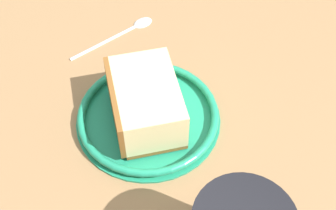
{
  "coord_description": "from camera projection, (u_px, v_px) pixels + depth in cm",
  "views": [
    {
      "loc": [
        20.78,
        -22.36,
        44.31
      ],
      "look_at": [
        -3.41,
        -0.66,
        3.0
      ],
      "focal_mm": 47.4,
      "sensor_mm": 36.0,
      "label": 1
    }
  ],
  "objects": [
    {
      "name": "cake_slice",
      "position": [
        145.0,
        102.0,
        0.52
      ],
      "size": [
        13.51,
        12.2,
        5.79
      ],
      "color": "brown",
      "rests_on": "small_plate"
    },
    {
      "name": "ground_plane",
      "position": [
        190.0,
        141.0,
        0.55
      ],
      "size": [
        151.29,
        151.29,
        3.1
      ],
      "primitive_type": "cube",
      "color": "#936D47"
    },
    {
      "name": "teaspoon",
      "position": [
        129.0,
        28.0,
        0.65
      ],
      "size": [
        2.2,
        13.94,
        0.8
      ],
      "color": "silver",
      "rests_on": "ground_plane"
    },
    {
      "name": "small_plate",
      "position": [
        148.0,
        116.0,
        0.54
      ],
      "size": [
        17.77,
        17.77,
        1.6
      ],
      "color": "#1E8C66",
      "rests_on": "ground_plane"
    }
  ]
}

